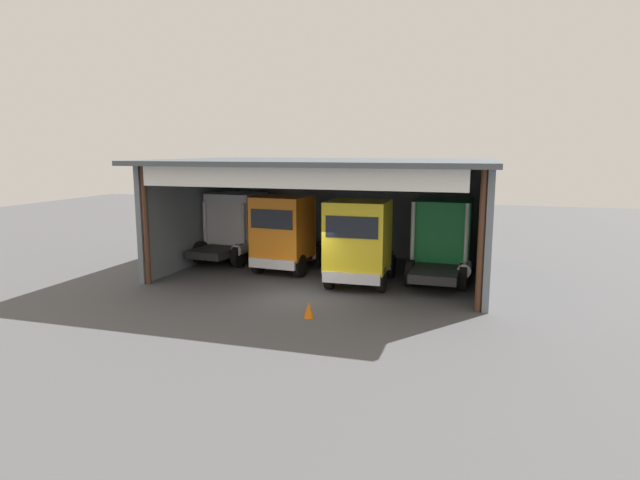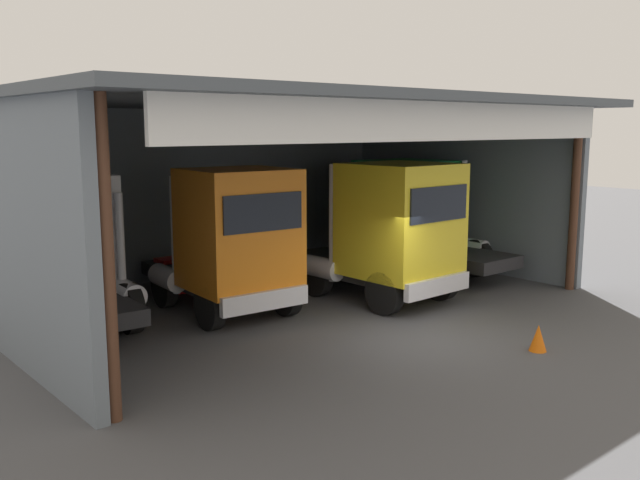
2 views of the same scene
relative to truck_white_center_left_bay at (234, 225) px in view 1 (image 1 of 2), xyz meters
The scene contains 9 objects.
ground_plane 8.31m from the truck_white_center_left_bay, 46.96° to the right, with size 80.00×80.00×0.00m, color #4C4C4F.
workshop_shed 5.87m from the truck_white_center_left_bay, ahead, with size 14.78×10.15×5.30m.
truck_white_center_left_bay is the anchor object (origin of this frame).
truck_orange_center_right_bay 3.96m from the truck_white_center_left_bay, 27.34° to the right, with size 2.66×5.33×3.62m.
truck_yellow_right_bay 8.18m from the truck_white_center_left_bay, 24.50° to the right, with size 2.69×5.33×3.67m.
truck_green_center_bay 10.78m from the truck_white_center_left_bay, ahead, with size 2.66×5.21×3.56m.
oil_drum 6.20m from the truck_white_center_left_bay, 21.35° to the left, with size 0.58×0.58×0.88m, color #B21E19.
tool_cart 4.01m from the truck_white_center_left_bay, 18.64° to the left, with size 0.90×0.60×1.00m, color red.
traffic_cone 10.79m from the truck_white_center_left_bay, 50.47° to the right, with size 0.36×0.36×0.56m, color orange.
Camera 1 is at (6.85, -19.18, 5.74)m, focal length 30.01 mm.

